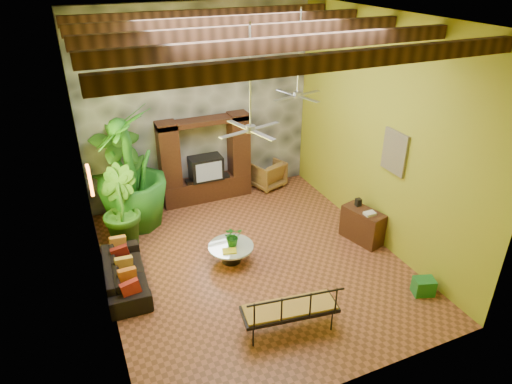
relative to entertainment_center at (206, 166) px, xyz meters
name	(u,v)px	position (x,y,z in m)	size (l,w,h in m)	color
ground	(253,261)	(0.00, -3.14, -0.97)	(7.00, 7.00, 0.00)	brown
ceiling	(252,18)	(0.00, -3.14, 4.03)	(6.00, 7.00, 0.02)	silver
back_wall	(198,106)	(0.00, 0.36, 1.53)	(6.00, 0.02, 5.00)	#A9A826
left_wall	(90,183)	(-3.00, -3.14, 1.53)	(0.02, 7.00, 5.00)	#A9A826
right_wall	(380,133)	(3.00, -3.14, 1.53)	(0.02, 7.00, 5.00)	#A9A826
stone_accent_wall	(199,106)	(0.00, 0.30, 1.53)	(5.98, 0.10, 4.98)	#3C3F44
ceiling_beams	(252,31)	(0.00, -3.14, 3.81)	(5.95, 5.36, 0.22)	#3C2113
entertainment_center	(206,166)	(0.00, 0.00, 0.00)	(2.40, 0.55, 2.30)	black
ceiling_fan_front	(250,118)	(-0.20, -3.54, 2.44)	(1.28, 1.28, 1.86)	#A3A3A8
ceiling_fan_back	(298,86)	(1.60, -1.94, 2.44)	(1.28, 1.28, 1.86)	#A3A3A8
wall_art_mask	(90,180)	(-2.96, -2.14, 1.13)	(0.06, 0.32, 0.55)	orange
wall_art_painting	(395,152)	(2.96, -3.74, 1.33)	(0.06, 0.70, 0.90)	#21587B
sofa	(125,273)	(-2.65, -2.86, -0.67)	(1.99, 0.78, 0.58)	black
wicker_armchair	(267,174)	(1.80, 0.01, -0.58)	(0.82, 0.85, 0.77)	olive
tall_plant_a	(122,170)	(-2.14, 0.01, 0.28)	(1.31, 0.89, 2.49)	#285D18
tall_plant_b	(119,208)	(-2.44, -1.33, -0.03)	(1.03, 0.83, 1.88)	#2B631A
tall_plant_c	(130,169)	(-2.01, -0.57, 0.52)	(1.67, 1.67, 2.98)	#21671B
coffee_table	(231,251)	(-0.42, -2.95, -0.71)	(0.98, 0.98, 0.40)	black
centerpiece_plant	(233,236)	(-0.37, -2.94, -0.35)	(0.39, 0.34, 0.44)	#1D671B
yellow_tray	(229,251)	(-0.53, -3.15, -0.55)	(0.29, 0.21, 0.03)	yellow
iron_bench	(292,308)	(-0.20, -5.33, -0.44)	(1.75, 0.85, 0.57)	black
side_console	(362,225)	(2.65, -3.39, -0.57)	(0.44, 0.98, 0.79)	#331F10
green_bin	(424,286)	(2.65, -5.46, -0.79)	(0.39, 0.30, 0.35)	#1B6632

